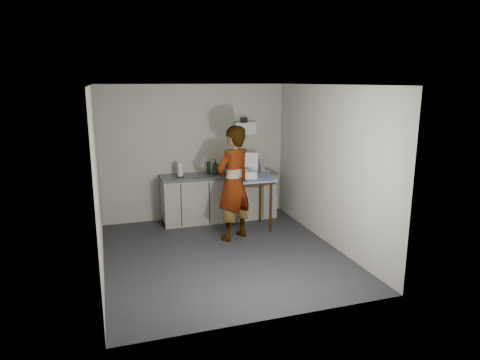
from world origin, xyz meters
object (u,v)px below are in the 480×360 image
object	(u,v)px
standing_man	(233,183)
kitchen_counter	(219,198)
paper_towel	(180,170)
bakery_box	(249,172)
soap_bottle	(215,167)
soda_can	(213,171)
dish_rack	(256,168)
dark_bottle	(209,168)
side_table	(251,184)

from	to	relation	value
standing_man	kitchen_counter	bearing A→B (deg)	-120.01
paper_towel	bakery_box	bearing A→B (deg)	-31.03
soap_bottle	bakery_box	xyz separation A→B (m)	(0.46, -0.63, -0.00)
kitchen_counter	standing_man	size ratio (longest dim) A/B	1.15
standing_man	soda_can	world-z (taller)	standing_man
paper_towel	dish_rack	distance (m)	1.50
paper_towel	soda_can	bearing A→B (deg)	2.98
kitchen_counter	dish_rack	bearing A→B (deg)	-2.31
dish_rack	bakery_box	bearing A→B (deg)	-119.52
standing_man	bakery_box	bearing A→B (deg)	-163.90
dish_rack	bakery_box	xyz separation A→B (m)	(-0.38, -0.67, 0.08)
bakery_box	dish_rack	bearing A→B (deg)	82.50
dish_rack	bakery_box	distance (m)	0.77
standing_man	bakery_box	world-z (taller)	standing_man
soap_bottle	bakery_box	world-z (taller)	bakery_box
soap_bottle	soda_can	size ratio (longest dim) A/B	2.56
dark_bottle	bakery_box	distance (m)	0.95
kitchen_counter	dish_rack	world-z (taller)	dish_rack
side_table	kitchen_counter	bearing A→B (deg)	122.04
soap_bottle	paper_towel	world-z (taller)	soap_bottle
soda_can	dish_rack	bearing A→B (deg)	-2.90
soap_bottle	dark_bottle	distance (m)	0.17
standing_man	soap_bottle	xyz separation A→B (m)	(-0.05, 1.03, 0.09)
kitchen_counter	soap_bottle	size ratio (longest dim) A/B	7.41
kitchen_counter	soda_can	distance (m)	0.55
standing_man	dark_bottle	xyz separation A→B (m)	(-0.14, 1.16, 0.06)
kitchen_counter	soda_can	size ratio (longest dim) A/B	18.94
kitchen_counter	side_table	xyz separation A→B (m)	(0.42, -0.69, 0.41)
kitchen_counter	side_table	bearing A→B (deg)	-59.00
kitchen_counter	bakery_box	bearing A→B (deg)	-61.96
kitchen_counter	bakery_box	size ratio (longest dim) A/B	5.29
side_table	soda_can	world-z (taller)	soda_can
kitchen_counter	dark_bottle	distance (m)	0.64
side_table	bakery_box	world-z (taller)	bakery_box
soda_can	soap_bottle	bearing A→B (deg)	-78.18
kitchen_counter	paper_towel	size ratio (longest dim) A/B	8.55
side_table	soap_bottle	xyz separation A→B (m)	(-0.51, 0.63, 0.22)
paper_towel	dish_rack	world-z (taller)	dish_rack
soda_can	side_table	bearing A→B (deg)	-53.46
soap_bottle	dark_bottle	xyz separation A→B (m)	(-0.10, 0.13, -0.03)
standing_man	dark_bottle	size ratio (longest dim) A/B	8.03
soap_bottle	paper_towel	distance (m)	0.66
standing_man	paper_towel	xyz separation A→B (m)	(-0.71, 1.07, 0.06)
bakery_box	paper_towel	bearing A→B (deg)	171.00
soda_can	paper_towel	xyz separation A→B (m)	(-0.65, -0.03, 0.06)
soap_bottle	dish_rack	size ratio (longest dim) A/B	0.70
standing_man	bakery_box	xyz separation A→B (m)	(0.41, 0.40, 0.09)
side_table	standing_man	distance (m)	0.62
side_table	bakery_box	xyz separation A→B (m)	(-0.05, -0.00, 0.22)
soda_can	dark_bottle	distance (m)	0.12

